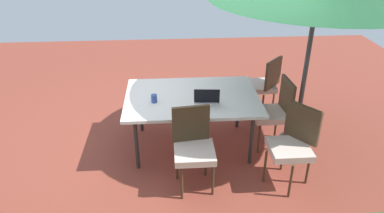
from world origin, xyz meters
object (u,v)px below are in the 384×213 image
chair_west (275,110)px  laptop (207,98)px  chair_southwest (263,83)px  cup (154,99)px  dining_table (192,100)px  chair_north (193,145)px  chair_northwest (293,142)px

chair_west → laptop: bearing=-85.4°
chair_southwest → cup: bearing=-16.6°
dining_table → laptop: 0.26m
laptop → chair_north: bearing=76.7°
chair_north → laptop: (-0.22, -0.64, 0.27)m
dining_table → chair_north: chair_north is taller
dining_table → cup: (0.49, 0.14, 0.10)m
cup → chair_southwest: bearing=-149.9°
chair_north → chair_southwest: (-1.23, -1.64, 0.00)m
chair_north → laptop: bearing=64.2°
chair_southwest → cup: size_ratio=9.37×
chair_northwest → chair_west: size_ratio=1.00×
chair_northwest → laptop: size_ratio=2.87×
dining_table → chair_west: bearing=177.8°
chair_north → cup: size_ratio=9.37×
chair_northwest → chair_southwest: 1.67m
dining_table → chair_southwest: (-1.18, -0.83, -0.17)m
chair_north → cup: chair_north is taller
laptop → dining_table: bearing=-39.7°
chair_northwest → cup: size_ratio=9.37×
chair_north → chair_west: (-1.16, -0.77, 0.00)m
laptop → cup: (0.67, -0.03, 0.01)m
laptop → cup: size_ratio=3.26×
dining_table → chair_southwest: size_ratio=1.79×
chair_southwest → chair_north: bearing=6.6°
chair_southwest → laptop: laptop is taller
chair_west → laptop: laptop is taller
chair_west → chair_southwest: bearing=172.7°
chair_northwest → laptop: (0.94, -0.67, 0.27)m
chair_northwest → chair_north: (1.16, -0.03, 0.00)m
chair_northwest → chair_southwest: bearing=139.4°
chair_southwest → dining_table: bearing=-11.6°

